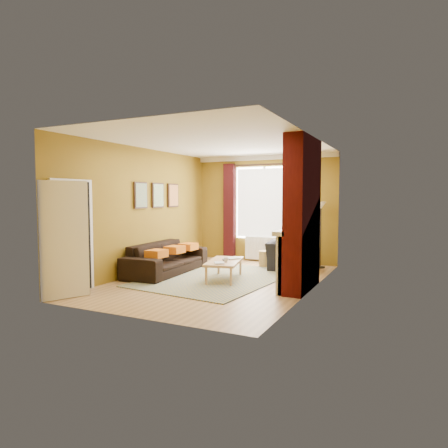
{
  "coord_description": "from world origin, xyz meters",
  "views": [
    {
      "loc": [
        3.6,
        -7.22,
        1.73
      ],
      "look_at": [
        0.0,
        0.25,
        1.15
      ],
      "focal_mm": 32.0,
      "sensor_mm": 36.0,
      "label": 1
    }
  ],
  "objects_px": {
    "wicker_stool": "(265,259)",
    "floor_lamp": "(321,216)",
    "coffee_table": "(224,263)",
    "armchair": "(290,256)",
    "sofa": "(167,258)"
  },
  "relations": [
    {
      "from": "wicker_stool",
      "to": "floor_lamp",
      "type": "height_order",
      "value": "floor_lamp"
    },
    {
      "from": "coffee_table",
      "to": "wicker_stool",
      "type": "xyz_separation_m",
      "value": [
        0.23,
        1.84,
        -0.17
      ]
    },
    {
      "from": "wicker_stool",
      "to": "floor_lamp",
      "type": "relative_size",
      "value": 0.25
    },
    {
      "from": "armchair",
      "to": "coffee_table",
      "type": "xyz_separation_m",
      "value": [
        -0.93,
        -1.63,
        0.03
      ]
    },
    {
      "from": "armchair",
      "to": "floor_lamp",
      "type": "height_order",
      "value": "floor_lamp"
    },
    {
      "from": "armchair",
      "to": "floor_lamp",
      "type": "distance_m",
      "value": 1.26
    },
    {
      "from": "armchair",
      "to": "wicker_stool",
      "type": "xyz_separation_m",
      "value": [
        -0.7,
        0.21,
        -0.14
      ]
    },
    {
      "from": "armchair",
      "to": "coffee_table",
      "type": "bearing_deg",
      "value": 52.77
    },
    {
      "from": "armchair",
      "to": "floor_lamp",
      "type": "bearing_deg",
      "value": -137.09
    },
    {
      "from": "sofa",
      "to": "coffee_table",
      "type": "distance_m",
      "value": 1.5
    },
    {
      "from": "armchair",
      "to": "wicker_stool",
      "type": "relative_size",
      "value": 2.63
    },
    {
      "from": "armchair",
      "to": "floor_lamp",
      "type": "xyz_separation_m",
      "value": [
        0.55,
        0.67,
        0.92
      ]
    },
    {
      "from": "wicker_stool",
      "to": "sofa",
      "type": "bearing_deg",
      "value": -135.1
    },
    {
      "from": "sofa",
      "to": "armchair",
      "type": "bearing_deg",
      "value": -60.82
    },
    {
      "from": "sofa",
      "to": "wicker_stool",
      "type": "distance_m",
      "value": 2.44
    }
  ]
}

